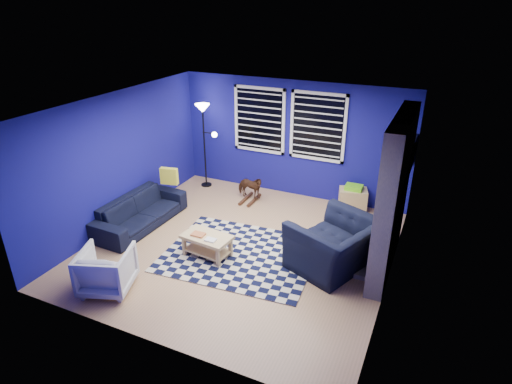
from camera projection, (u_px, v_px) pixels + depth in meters
floor at (241, 247)px, 7.52m from camera, size 5.00×5.00×0.00m
ceiling at (239, 106)px, 6.48m from camera, size 5.00×5.00×0.00m
wall_back at (292, 140)px, 9.07m from camera, size 5.00×0.00×5.00m
wall_left at (120, 160)px, 7.94m from camera, size 0.00×5.00×5.00m
wall_right at (398, 211)px, 6.06m from camera, size 0.00×5.00×5.00m
fireplace at (392, 199)px, 6.55m from camera, size 0.65×2.00×2.50m
window_left at (259, 120)px, 9.17m from camera, size 1.17×0.06×1.42m
window_right at (318, 127)px, 8.68m from camera, size 1.17×0.06×1.42m
tv at (411, 156)px, 7.67m from camera, size 0.07×1.00×0.58m
rug at (240, 254)px, 7.31m from camera, size 2.65×2.19×0.02m
sofa at (140, 212)px, 8.13m from camera, size 2.00×0.84×0.58m
armchair_big at (334, 245)px, 6.80m from camera, size 1.63×1.54×0.84m
armchair_bent at (107, 270)px, 6.32m from camera, size 0.92×0.94×0.67m
rocking_horse at (250, 187)px, 9.09m from camera, size 0.30×0.61×0.51m
coffee_table at (207, 241)px, 7.15m from camera, size 0.87×0.56×0.41m
cabinet at (353, 199)px, 8.74m from camera, size 0.63×0.51×0.55m
floor_lamp at (204, 120)px, 9.32m from camera, size 0.52×0.32×1.91m
throw_pillow at (169, 176)px, 8.54m from camera, size 0.37×0.17×0.34m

